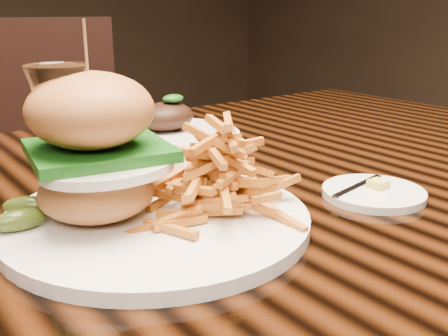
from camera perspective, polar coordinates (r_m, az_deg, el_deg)
dining_table at (r=0.75m, az=-4.36°, el=-6.95°), size 1.60×0.90×0.75m
burger_plate at (r=0.56m, az=-7.74°, el=-0.52°), size 0.34×0.34×0.22m
side_saucer at (r=0.69m, az=15.94°, el=-2.59°), size 0.13×0.13×0.02m
ramekin at (r=0.78m, az=-3.81°, el=1.32°), size 0.09×0.09×0.04m
wine_glass at (r=0.57m, az=-17.38°, el=5.94°), size 0.06×0.06×0.18m
far_dish at (r=0.93m, az=-6.24°, el=3.79°), size 0.26×0.26×0.09m
chair_far at (r=1.61m, az=-18.33°, el=0.34°), size 0.54×0.54×0.95m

